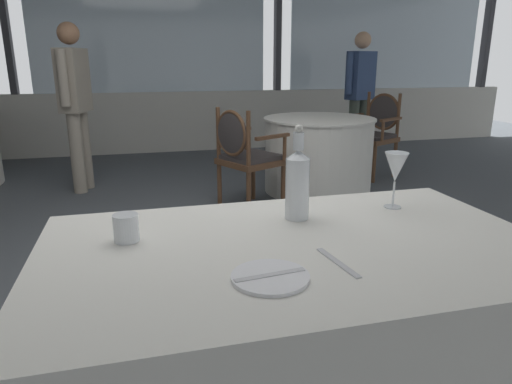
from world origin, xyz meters
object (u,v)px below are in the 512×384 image
at_px(diner_person_1, 360,89).
at_px(wine_glass, 396,168).
at_px(side_plate, 270,277).
at_px(water_tumbler, 126,228).
at_px(diner_person_0, 75,98).
at_px(water_bottle, 297,182).
at_px(dining_chair_0_0, 376,128).
at_px(dining_chair_0_1, 244,151).

bearing_deg(diner_person_1, wine_glass, 131.47).
bearing_deg(side_plate, wine_glass, 36.36).
height_order(wine_glass, water_tumbler, wine_glass).
distance_m(side_plate, diner_person_0, 3.90).
height_order(side_plate, diner_person_0, diner_person_0).
bearing_deg(diner_person_0, water_bottle, -55.42).
bearing_deg(side_plate, water_tumbler, 134.96).
bearing_deg(side_plate, diner_person_0, 102.86).
height_order(wine_glass, dining_chair_0_0, wine_glass).
xyz_separation_m(water_tumbler, dining_chair_0_0, (2.66, 3.27, -0.23)).
bearing_deg(dining_chair_0_1, wine_glass, -115.81).
bearing_deg(diner_person_0, dining_chair_0_1, -19.41).
xyz_separation_m(side_plate, water_bottle, (0.22, 0.43, 0.13)).
distance_m(water_tumbler, dining_chair_0_0, 4.22).
bearing_deg(water_tumbler, dining_chair_0_1, 68.88).
bearing_deg(diner_person_1, water_tumbler, 121.84).
relative_size(water_bottle, water_tumbler, 3.85).
bearing_deg(water_bottle, dining_chair_0_0, 57.01).
height_order(water_tumbler, diner_person_0, diner_person_0).
bearing_deg(dining_chair_0_1, dining_chair_0_0, 0.00).
xyz_separation_m(dining_chair_0_0, dining_chair_0_1, (-1.73, -0.88, -0.02)).
bearing_deg(water_tumbler, diner_person_1, 55.21).
distance_m(side_plate, wine_glass, 0.78).
relative_size(water_tumbler, diner_person_0, 0.05).
xyz_separation_m(water_bottle, dining_chair_0_0, (2.08, 3.20, -0.32)).
relative_size(water_tumbler, diner_person_1, 0.05).
bearing_deg(diner_person_1, dining_chair_0_0, 143.17).
xyz_separation_m(side_plate, diner_person_0, (-0.87, 3.80, 0.18)).
xyz_separation_m(wine_glass, water_tumbler, (-0.97, -0.10, -0.11)).
height_order(dining_chair_0_1, diner_person_0, diner_person_0).
height_order(water_tumbler, dining_chair_0_1, dining_chair_0_1).
distance_m(water_bottle, dining_chair_0_1, 2.37).
distance_m(water_bottle, diner_person_0, 3.54).
bearing_deg(diner_person_1, dining_chair_0_1, 108.27).
height_order(side_plate, water_bottle, water_bottle).
bearing_deg(water_tumbler, water_bottle, 6.97).
distance_m(wine_glass, diner_person_0, 3.66).
xyz_separation_m(wine_glass, diner_person_1, (1.89, 4.02, 0.03)).
bearing_deg(water_tumbler, dining_chair_0_0, 50.95).
xyz_separation_m(dining_chair_0_1, diner_person_1, (1.93, 1.72, 0.39)).
xyz_separation_m(side_plate, dining_chair_0_0, (2.30, 3.63, -0.20)).
relative_size(side_plate, diner_person_0, 0.12).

